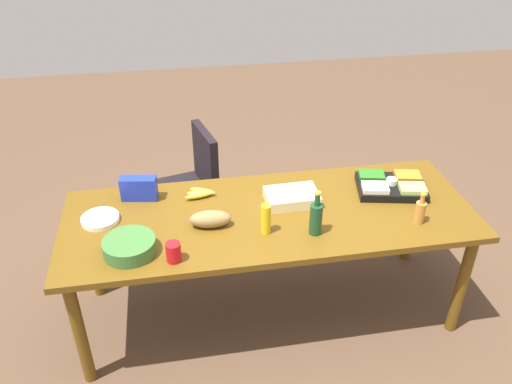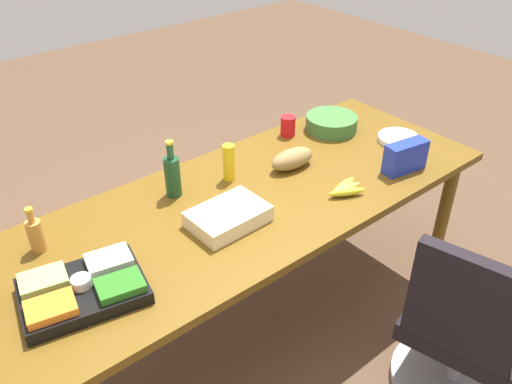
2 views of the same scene
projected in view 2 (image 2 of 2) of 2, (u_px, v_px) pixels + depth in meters
ground_plane at (245, 324)px, 2.82m from camera, size 10.00×10.00×0.00m
conference_table at (243, 214)px, 2.42m from camera, size 2.46×0.91×0.80m
office_chair at (462, 340)px, 2.28m from camera, size 0.58×0.58×0.91m
dressing_bottle at (36, 234)px, 2.05m from camera, size 0.07×0.07×0.20m
red_solo_cup at (288, 126)px, 2.88m from camera, size 0.09×0.09×0.11m
salad_bowl at (331, 123)px, 2.94m from camera, size 0.35×0.35×0.08m
chip_bag_blue at (405, 157)px, 2.56m from camera, size 0.23×0.12×0.15m
sheet_cake at (228, 216)px, 2.21m from camera, size 0.33×0.23×0.07m
veggie_tray at (83, 289)px, 1.85m from camera, size 0.47×0.38×0.09m
banana_bunch at (345, 189)px, 2.41m from camera, size 0.20×0.13×0.04m
paper_plate_stack at (399, 139)px, 2.84m from camera, size 0.24×0.24×0.03m
bread_loaf at (292, 159)px, 2.59m from camera, size 0.25×0.13×0.10m
wine_bottle at (172, 175)px, 2.36m from camera, size 0.08×0.08×0.27m
mustard_bottle at (229, 163)px, 2.48m from camera, size 0.07×0.07×0.18m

